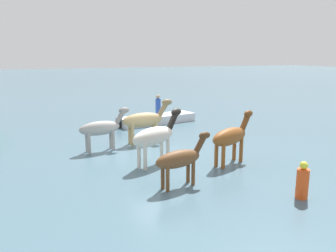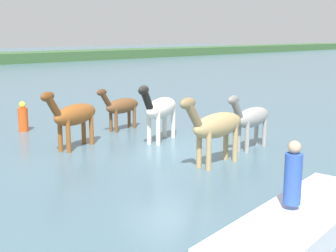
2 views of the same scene
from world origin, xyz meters
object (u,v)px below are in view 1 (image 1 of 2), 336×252
object	(u,v)px
horse_lead	(231,136)
buoy_channel_marker	(302,182)
horse_mid_herd	(102,128)
horse_pinto_flank	(145,120)
horse_dun_straggler	(155,136)
horse_gray_outer	(180,159)
person_helmsman_aft	(158,105)
boat_launch_far	(157,120)

from	to	relation	value
horse_lead	buoy_channel_marker	distance (m)	3.66
horse_mid_herd	horse_pinto_flank	bearing A→B (deg)	4.20
horse_mid_herd	horse_lead	size ratio (longest dim) A/B	0.96
horse_dun_straggler	horse_gray_outer	xyz separation A→B (m)	(0.07, 2.39, -0.21)
horse_gray_outer	horse_pinto_flank	world-z (taller)	horse_pinto_flank
horse_mid_herd	person_helmsman_aft	distance (m)	6.43
horse_dun_straggler	horse_mid_herd	world-z (taller)	horse_dun_straggler
person_helmsman_aft	buoy_channel_marker	distance (m)	12.00
horse_dun_straggler	horse_pinto_flank	bearing A→B (deg)	52.86
horse_mid_herd	buoy_channel_marker	bearing A→B (deg)	-69.00
boat_launch_far	buoy_channel_marker	bearing A→B (deg)	-100.78
person_helmsman_aft	buoy_channel_marker	world-z (taller)	person_helmsman_aft
horse_gray_outer	horse_mid_herd	bearing A→B (deg)	94.03
horse_dun_straggler	buoy_channel_marker	bearing A→B (deg)	-83.36
horse_lead	horse_pinto_flank	world-z (taller)	horse_pinto_flank
horse_dun_straggler	horse_pinto_flank	world-z (taller)	horse_dun_straggler
horse_pinto_flank	boat_launch_far	xyz separation A→B (m)	(-2.27, -4.25, -0.95)
horse_gray_outer	boat_launch_far	world-z (taller)	horse_gray_outer
horse_mid_herd	boat_launch_far	world-z (taller)	horse_mid_herd
horse_dun_straggler	horse_gray_outer	size ratio (longest dim) A/B	1.18
horse_dun_straggler	boat_launch_far	xyz separation A→B (m)	(-2.98, -7.51, -0.96)
horse_dun_straggler	buoy_channel_marker	xyz separation A→B (m)	(-2.84, 4.66, -0.63)
horse_dun_straggler	boat_launch_far	world-z (taller)	horse_dun_straggler
boat_launch_far	horse_mid_herd	bearing A→B (deg)	-143.13
horse_mid_herd	person_helmsman_aft	xyz separation A→B (m)	(-4.49, -4.59, 0.13)
horse_dun_straggler	person_helmsman_aft	size ratio (longest dim) A/B	2.16
horse_mid_herd	horse_gray_outer	bearing A→B (deg)	-84.02
horse_mid_herd	person_helmsman_aft	bearing A→B (deg)	36.40
horse_dun_straggler	horse_pinto_flank	xyz separation A→B (m)	(-0.72, -3.26, -0.01)
horse_pinto_flank	buoy_channel_marker	bearing A→B (deg)	-80.79
horse_lead	person_helmsman_aft	world-z (taller)	horse_lead
horse_dun_straggler	boat_launch_far	bearing A→B (deg)	43.58
horse_dun_straggler	buoy_channel_marker	world-z (taller)	horse_dun_straggler
horse_mid_herd	buoy_channel_marker	size ratio (longest dim) A/B	2.11
horse_pinto_flank	person_helmsman_aft	distance (m)	4.68
horse_dun_straggler	person_helmsman_aft	xyz separation A→B (m)	(-3.02, -7.33, 0.01)
horse_dun_straggler	horse_pinto_flank	size ratio (longest dim) A/B	0.97
buoy_channel_marker	horse_lead	bearing A→B (deg)	-88.18
horse_gray_outer	horse_pinto_flank	xyz separation A→B (m)	(-0.79, -5.65, 0.20)
boat_launch_far	person_helmsman_aft	world-z (taller)	person_helmsman_aft
horse_pinto_flank	boat_launch_far	size ratio (longest dim) A/B	0.51
boat_launch_far	buoy_channel_marker	xyz separation A→B (m)	(0.14, 12.16, 0.34)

